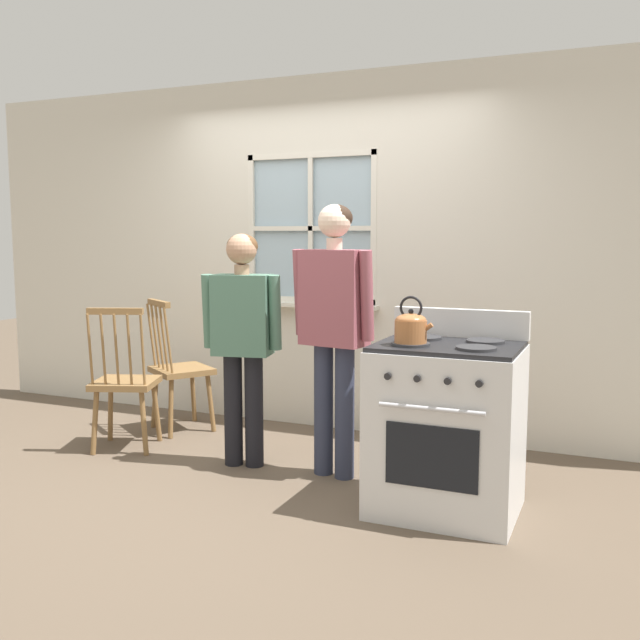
# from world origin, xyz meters

# --- Properties ---
(ground_plane) EXTENTS (16.00, 16.00, 0.00)m
(ground_plane) POSITION_xyz_m (0.00, 0.00, 0.00)
(ground_plane) COLOR brown
(wall_back) EXTENTS (6.40, 0.16, 2.70)m
(wall_back) POSITION_xyz_m (0.01, 1.40, 1.34)
(wall_back) COLOR silver
(wall_back) RESTS_ON ground_plane
(chair_by_window) EXTENTS (0.53, 0.52, 1.02)m
(chair_by_window) POSITION_xyz_m (-1.07, 0.28, 0.47)
(chair_by_window) COLOR olive
(chair_by_window) RESTS_ON ground_plane
(chair_near_wall) EXTENTS (0.57, 0.57, 1.02)m
(chair_near_wall) POSITION_xyz_m (-1.00, 0.85, 0.47)
(chair_near_wall) COLOR olive
(chair_near_wall) RESTS_ON ground_plane
(person_elderly_left) EXTENTS (0.53, 0.28, 1.51)m
(person_elderly_left) POSITION_xyz_m (-0.13, 0.30, 0.91)
(person_elderly_left) COLOR black
(person_elderly_left) RESTS_ON ground_plane
(person_teen_center) EXTENTS (0.56, 0.27, 1.69)m
(person_teen_center) POSITION_xyz_m (0.49, 0.34, 1.02)
(person_teen_center) COLOR #2D3347
(person_teen_center) RESTS_ON ground_plane
(stove) EXTENTS (0.77, 0.68, 1.08)m
(stove) POSITION_xyz_m (1.26, 0.05, 0.47)
(stove) COLOR silver
(stove) RESTS_ON ground_plane
(kettle) EXTENTS (0.21, 0.17, 0.25)m
(kettle) POSITION_xyz_m (1.09, -0.08, 1.02)
(kettle) COLOR #A86638
(kettle) RESTS_ON stove
(potted_plant) EXTENTS (0.14, 0.14, 0.24)m
(potted_plant) POSITION_xyz_m (0.05, 1.31, 1.06)
(potted_plant) COLOR beige
(potted_plant) RESTS_ON wall_back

